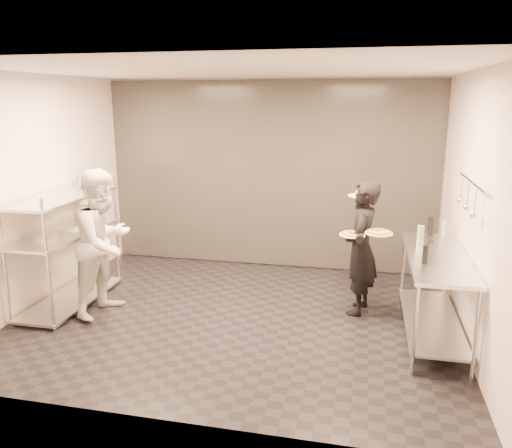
% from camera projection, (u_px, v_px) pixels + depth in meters
% --- Properties ---
extents(room_shell, '(5.00, 4.00, 2.80)m').
position_uv_depth(room_shell, '(257.00, 184.00, 6.65)').
color(room_shell, black).
rests_on(room_shell, ground).
extents(pass_rack, '(0.60, 1.60, 1.50)m').
position_uv_depth(pass_rack, '(66.00, 244.00, 6.13)').
color(pass_rack, '#B6B8BD').
rests_on(pass_rack, ground).
extents(prep_counter, '(0.60, 1.80, 0.92)m').
position_uv_depth(prep_counter, '(435.00, 281.00, 5.27)').
color(prep_counter, '#B6B8BD').
rests_on(prep_counter, ground).
extents(utensil_rail, '(0.07, 1.20, 0.31)m').
position_uv_depth(utensil_rail, '(469.00, 197.00, 4.99)').
color(utensil_rail, '#B6B8BD').
rests_on(utensil_rail, room_shell).
extents(waiter, '(0.48, 0.64, 1.60)m').
position_uv_depth(waiter, '(361.00, 248.00, 5.85)').
color(waiter, black).
rests_on(waiter, ground).
extents(chef, '(0.81, 0.96, 1.73)m').
position_uv_depth(chef, '(104.00, 242.00, 5.84)').
color(chef, silver).
rests_on(chef, ground).
extents(pizza_plate_near, '(0.29, 0.29, 0.05)m').
position_uv_depth(pizza_plate_near, '(352.00, 234.00, 5.63)').
color(pizza_plate_near, white).
rests_on(pizza_plate_near, waiter).
extents(pizza_plate_far, '(0.31, 0.31, 0.05)m').
position_uv_depth(pizza_plate_far, '(379.00, 232.00, 5.55)').
color(pizza_plate_far, white).
rests_on(pizza_plate_far, waiter).
extents(salad_plate, '(0.31, 0.31, 0.07)m').
position_uv_depth(salad_plate, '(361.00, 194.00, 6.04)').
color(salad_plate, white).
rests_on(salad_plate, waiter).
extents(pos_monitor, '(0.13, 0.26, 0.19)m').
position_uv_depth(pos_monitor, '(428.00, 252.00, 4.99)').
color(pos_monitor, black).
rests_on(pos_monitor, prep_counter).
extents(bottle_green, '(0.07, 0.07, 0.26)m').
position_uv_depth(bottle_green, '(420.00, 237.00, 5.37)').
color(bottle_green, gray).
rests_on(bottle_green, prep_counter).
extents(bottle_clear, '(0.05, 0.05, 0.17)m').
position_uv_depth(bottle_clear, '(444.00, 229.00, 5.90)').
color(bottle_clear, gray).
rests_on(bottle_clear, prep_counter).
extents(bottle_dark, '(0.06, 0.06, 0.22)m').
position_uv_depth(bottle_dark, '(431.00, 226.00, 5.93)').
color(bottle_dark, black).
rests_on(bottle_dark, prep_counter).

